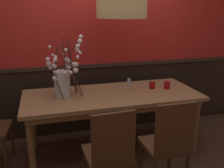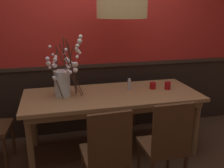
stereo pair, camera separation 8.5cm
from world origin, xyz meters
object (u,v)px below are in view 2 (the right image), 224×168
object	(u,v)px
dining_table	(112,100)
candle_holder_nearer_edge	(153,86)
chair_near_side_left	(106,152)
pendant_lamp	(122,6)
chair_near_side_right	(166,143)
condiment_bottle	(129,85)
vase_with_blossoms	(63,79)
chair_far_side_right	(118,90)
candle_holder_nearer_center	(168,86)

from	to	relation	value
dining_table	candle_holder_nearer_edge	bearing A→B (deg)	6.46
chair_near_side_left	candle_holder_nearer_edge	distance (m)	1.28
candle_holder_nearer_edge	pendant_lamp	bearing A→B (deg)	179.67
chair_near_side_left	chair_near_side_right	xyz separation A→B (m)	(0.58, -0.01, 0.02)
condiment_bottle	chair_near_side_right	bearing A→B (deg)	-86.05
chair_near_side_left	vase_with_blossoms	distance (m)	1.08
dining_table	chair_far_side_right	bearing A→B (deg)	70.40
chair_near_side_left	vase_with_blossoms	world-z (taller)	vase_with_blossoms
vase_with_blossoms	candle_holder_nearer_edge	bearing A→B (deg)	0.57
candle_holder_nearer_center	pendant_lamp	size ratio (longest dim) A/B	0.08
chair_near_side_right	pendant_lamp	xyz separation A→B (m)	(-0.18, 0.95, 1.25)
chair_near_side_right	pendant_lamp	bearing A→B (deg)	100.67
candle_holder_nearer_edge	pendant_lamp	xyz separation A→B (m)	(-0.42, 0.00, 0.98)
chair_near_side_right	chair_far_side_right	world-z (taller)	chair_near_side_right
pendant_lamp	candle_holder_nearer_edge	bearing A→B (deg)	-0.33
dining_table	condiment_bottle	distance (m)	0.30
dining_table	chair_near_side_left	size ratio (longest dim) A/B	2.22
candle_holder_nearer_edge	pendant_lamp	distance (m)	1.07
candle_holder_nearer_center	candle_holder_nearer_edge	bearing A→B (deg)	159.64
candle_holder_nearer_center	candle_holder_nearer_edge	size ratio (longest dim) A/B	1.11
vase_with_blossoms	pendant_lamp	size ratio (longest dim) A/B	0.61
chair_far_side_right	vase_with_blossoms	bearing A→B (deg)	-137.59
vase_with_blossoms	candle_holder_nearer_center	size ratio (longest dim) A/B	7.82
chair_far_side_right	candle_holder_nearer_edge	size ratio (longest dim) A/B	11.32
vase_with_blossoms	candle_holder_nearer_center	bearing A→B (deg)	-2.40
condiment_bottle	pendant_lamp	xyz separation A→B (m)	(-0.11, -0.02, 0.95)
condiment_bottle	chair_near_side_left	bearing A→B (deg)	-118.02
candle_holder_nearer_edge	condiment_bottle	bearing A→B (deg)	175.76
chair_far_side_right	vase_with_blossoms	xyz separation A→B (m)	(-0.87, -0.80, 0.45)
candle_holder_nearer_center	condiment_bottle	xyz separation A→B (m)	(-0.49, 0.09, 0.02)
chair_near_side_right	candle_holder_nearer_center	bearing A→B (deg)	64.42
chair_near_side_right	vase_with_blossoms	distance (m)	1.36
chair_far_side_right	candle_holder_nearer_edge	bearing A→B (deg)	-72.09
chair_near_side_right	vase_with_blossoms	world-z (taller)	vase_with_blossoms
candle_holder_nearer_edge	condiment_bottle	xyz separation A→B (m)	(-0.31, 0.02, 0.03)
chair_near_side_left	pendant_lamp	world-z (taller)	pendant_lamp
chair_near_side_right	candle_holder_nearer_edge	world-z (taller)	chair_near_side_right
candle_holder_nearer_center	candle_holder_nearer_edge	xyz separation A→B (m)	(-0.18, 0.07, -0.00)
condiment_bottle	pendant_lamp	world-z (taller)	pendant_lamp
chair_far_side_right	condiment_bottle	world-z (taller)	chair_far_side_right
condiment_bottle	pendant_lamp	size ratio (longest dim) A/B	0.13
chair_far_side_right	pendant_lamp	world-z (taller)	pendant_lamp
dining_table	chair_near_side_left	distance (m)	0.93
dining_table	chair_far_side_right	xyz separation A→B (m)	(0.30, 0.85, -0.17)
chair_near_side_left	pendant_lamp	xyz separation A→B (m)	(0.40, 0.94, 1.27)
vase_with_blossoms	candle_holder_nearer_edge	xyz separation A→B (m)	(1.13, 0.01, -0.16)
chair_near_side_left	chair_near_side_right	size ratio (longest dim) A/B	0.98
condiment_bottle	candle_holder_nearer_edge	bearing A→B (deg)	-4.24
dining_table	candle_holder_nearer_edge	world-z (taller)	candle_holder_nearer_edge
chair_near_side_right	condiment_bottle	xyz separation A→B (m)	(-0.07, 0.97, 0.30)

